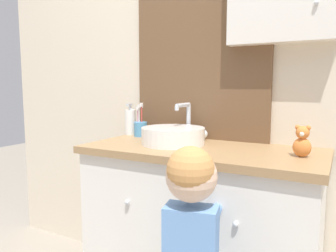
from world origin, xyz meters
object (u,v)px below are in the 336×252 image
(teddy_bear, at_px, (302,142))
(toothbrush_holder, at_px, (141,128))
(sink_basin, at_px, (174,135))
(child_figure, at_px, (191,239))
(soap_dispenser, at_px, (130,122))

(teddy_bear, bearing_deg, toothbrush_holder, 169.94)
(sink_basin, relative_size, toothbrush_holder, 1.88)
(toothbrush_holder, distance_m, child_figure, 0.89)
(child_figure, bearing_deg, sink_basin, 123.82)
(toothbrush_holder, height_order, child_figure, toothbrush_holder)
(toothbrush_holder, xyz_separation_m, teddy_bear, (0.90, -0.16, 0.01))
(toothbrush_holder, relative_size, child_figure, 0.21)
(soap_dispenser, distance_m, teddy_bear, 1.01)
(sink_basin, relative_size, soap_dispenser, 1.95)
(sink_basin, bearing_deg, toothbrush_holder, 154.62)
(soap_dispenser, xyz_separation_m, teddy_bear, (0.99, -0.19, -0.02))
(sink_basin, distance_m, soap_dispenser, 0.42)
(soap_dispenser, xyz_separation_m, child_figure, (0.69, -0.63, -0.32))
(child_figure, distance_m, teddy_bear, 0.61)
(sink_basin, relative_size, child_figure, 0.40)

